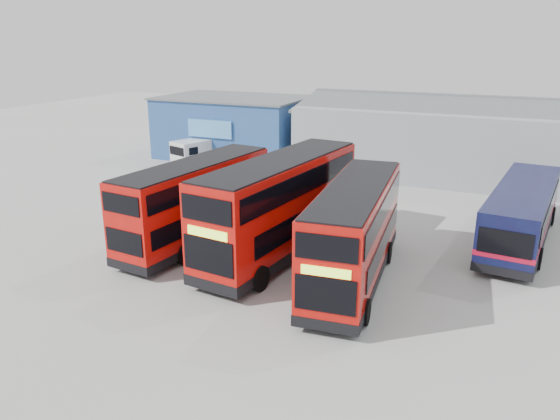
{
  "coord_description": "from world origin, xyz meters",
  "views": [
    {
      "loc": [
        8.79,
        -23.27,
        10.1
      ],
      "look_at": [
        -1.4,
        -0.54,
        2.1
      ],
      "focal_mm": 35.0,
      "sensor_mm": 36.0,
      "label": 1
    }
  ],
  "objects_px": {
    "double_decker_left": "(196,203)",
    "double_decker_centre": "(280,208)",
    "double_decker_right": "(354,235)",
    "panel_van": "(201,150)",
    "office_block": "(235,127)",
    "maintenance_shed": "(510,142)",
    "single_decker_blue": "(521,215)"
  },
  "relations": [
    {
      "from": "single_decker_blue",
      "to": "office_block",
      "type": "bearing_deg",
      "value": -22.76
    },
    {
      "from": "double_decker_right",
      "to": "panel_van",
      "type": "xyz_separation_m",
      "value": [
        -17.81,
        16.37,
        -0.94
      ]
    },
    {
      "from": "maintenance_shed",
      "to": "panel_van",
      "type": "relative_size",
      "value": 5.92
    },
    {
      "from": "double_decker_centre",
      "to": "single_decker_blue",
      "type": "bearing_deg",
      "value": 37.85
    },
    {
      "from": "panel_van",
      "to": "single_decker_blue",
      "type": "bearing_deg",
      "value": -1.16
    },
    {
      "from": "double_decker_left",
      "to": "panel_van",
      "type": "distance_m",
      "value": 17.82
    },
    {
      "from": "double_decker_left",
      "to": "double_decker_right",
      "type": "height_order",
      "value": "double_decker_right"
    },
    {
      "from": "double_decker_centre",
      "to": "office_block",
      "type": "bearing_deg",
      "value": 130.61
    },
    {
      "from": "double_decker_centre",
      "to": "single_decker_blue",
      "type": "xyz_separation_m",
      "value": [
        10.42,
        6.34,
        -0.85
      ]
    },
    {
      "from": "maintenance_shed",
      "to": "double_decker_left",
      "type": "bearing_deg",
      "value": -122.74
    },
    {
      "from": "office_block",
      "to": "maintenance_shed",
      "type": "bearing_deg",
      "value": 5.21
    },
    {
      "from": "double_decker_left",
      "to": "panel_van",
      "type": "xyz_separation_m",
      "value": [
        -9.29,
        15.18,
        -0.91
      ]
    },
    {
      "from": "office_block",
      "to": "maintenance_shed",
      "type": "height_order",
      "value": "maintenance_shed"
    },
    {
      "from": "office_block",
      "to": "single_decker_blue",
      "type": "height_order",
      "value": "office_block"
    },
    {
      "from": "maintenance_shed",
      "to": "double_decker_left",
      "type": "xyz_separation_m",
      "value": [
        -13.66,
        -21.25,
        -0.51
      ]
    },
    {
      "from": "maintenance_shed",
      "to": "single_decker_blue",
      "type": "height_order",
      "value": "maintenance_shed"
    },
    {
      "from": "office_block",
      "to": "double_decker_centre",
      "type": "bearing_deg",
      "value": -55.94
    },
    {
      "from": "office_block",
      "to": "panel_van",
      "type": "distance_m",
      "value": 4.4
    },
    {
      "from": "single_decker_blue",
      "to": "double_decker_left",
      "type": "bearing_deg",
      "value": 29.75
    },
    {
      "from": "double_decker_centre",
      "to": "panel_van",
      "type": "bearing_deg",
      "value": 139.3
    },
    {
      "from": "maintenance_shed",
      "to": "double_decker_centre",
      "type": "xyz_separation_m",
      "value": [
        -9.2,
        -20.95,
        -0.27
      ]
    },
    {
      "from": "double_decker_centre",
      "to": "panel_van",
      "type": "xyz_separation_m",
      "value": [
        -13.76,
        14.88,
        -1.16
      ]
    },
    {
      "from": "double_decker_left",
      "to": "single_decker_blue",
      "type": "distance_m",
      "value": 16.31
    },
    {
      "from": "panel_van",
      "to": "office_block",
      "type": "bearing_deg",
      "value": 95.1
    },
    {
      "from": "double_decker_centre",
      "to": "panel_van",
      "type": "relative_size",
      "value": 2.2
    },
    {
      "from": "panel_van",
      "to": "double_decker_left",
      "type": "bearing_deg",
      "value": -40.23
    },
    {
      "from": "office_block",
      "to": "double_decker_centre",
      "type": "relative_size",
      "value": 1.09
    },
    {
      "from": "double_decker_centre",
      "to": "panel_van",
      "type": "distance_m",
      "value": 20.3
    },
    {
      "from": "double_decker_centre",
      "to": "single_decker_blue",
      "type": "relative_size",
      "value": 1.01
    },
    {
      "from": "double_decker_left",
      "to": "double_decker_centre",
      "type": "xyz_separation_m",
      "value": [
        4.47,
        0.3,
        0.25
      ]
    },
    {
      "from": "office_block",
      "to": "panel_van",
      "type": "relative_size",
      "value": 2.39
    },
    {
      "from": "double_decker_centre",
      "to": "double_decker_right",
      "type": "bearing_deg",
      "value": -13.56
    }
  ]
}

